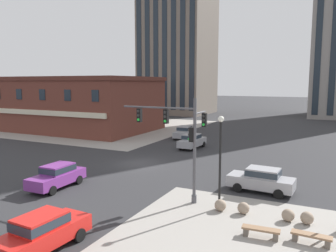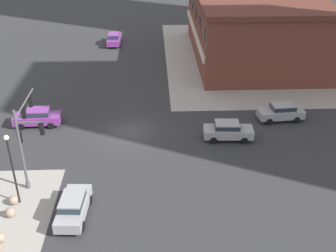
% 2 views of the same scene
% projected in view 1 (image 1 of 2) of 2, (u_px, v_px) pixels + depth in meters
% --- Properties ---
extents(ground_plane, '(320.00, 320.00, 0.00)m').
position_uv_depth(ground_plane, '(140.00, 163.00, 31.13)').
color(ground_plane, '#2D2D30').
extents(sidewalk_far_corner, '(32.00, 32.00, 0.02)m').
position_uv_depth(sidewalk_far_corner, '(100.00, 126.00, 57.64)').
color(sidewalk_far_corner, gray).
rests_on(sidewalk_far_corner, ground).
extents(traffic_signal_main, '(5.25, 2.09, 6.56)m').
position_uv_depth(traffic_signal_main, '(182.00, 135.00, 21.01)').
color(traffic_signal_main, '#4C4C51').
rests_on(traffic_signal_main, ground).
extents(bollard_sphere_curb_a, '(0.68, 0.68, 0.68)m').
position_uv_depth(bollard_sphere_curb_a, '(220.00, 205.00, 19.59)').
color(bollard_sphere_curb_a, gray).
rests_on(bollard_sphere_curb_a, ground).
extents(bollard_sphere_curb_b, '(0.68, 0.68, 0.68)m').
position_uv_depth(bollard_sphere_curb_b, '(243.00, 208.00, 19.15)').
color(bollard_sphere_curb_b, gray).
rests_on(bollard_sphere_curb_b, ground).
extents(bollard_sphere_curb_c, '(0.68, 0.68, 0.68)m').
position_uv_depth(bollard_sphere_curb_c, '(288.00, 215.00, 18.12)').
color(bollard_sphere_curb_c, gray).
rests_on(bollard_sphere_curb_c, ground).
extents(bollard_sphere_curb_d, '(0.68, 0.68, 0.68)m').
position_uv_depth(bollard_sphere_curb_d, '(307.00, 218.00, 17.75)').
color(bollard_sphere_curb_d, gray).
rests_on(bollard_sphere_curb_d, ground).
extents(bench_near_signal, '(1.83, 0.60, 0.49)m').
position_uv_depth(bench_near_signal, '(261.00, 231.00, 16.20)').
color(bench_near_signal, '#8E6B4C').
rests_on(bench_near_signal, ground).
extents(bench_mid_block, '(1.82, 0.58, 0.49)m').
position_uv_depth(bench_mid_block, '(311.00, 237.00, 15.55)').
color(bench_mid_block, '#8E6B4C').
rests_on(bench_mid_block, ground).
extents(street_lamp_corner_near, '(0.36, 0.36, 5.58)m').
position_uv_depth(street_lamp_corner_near, '(220.00, 151.00, 19.59)').
color(street_lamp_corner_near, black).
rests_on(street_lamp_corner_near, ground).
extents(car_main_northbound_far, '(1.99, 4.45, 1.68)m').
position_uv_depth(car_main_northbound_far, '(57.00, 175.00, 23.86)').
color(car_main_northbound_far, '#7A3389').
rests_on(car_main_northbound_far, ground).
extents(car_main_southbound_far, '(2.06, 4.49, 1.68)m').
position_uv_depth(car_main_southbound_far, '(192.00, 140.00, 38.17)').
color(car_main_southbound_far, '#99999E').
rests_on(car_main_southbound_far, ground).
extents(car_cross_eastbound, '(4.49, 2.08, 1.68)m').
position_uv_depth(car_cross_eastbound, '(262.00, 179.00, 22.91)').
color(car_cross_eastbound, '#99999E').
rests_on(car_cross_eastbound, ground).
extents(car_cross_westbound, '(2.06, 4.48, 1.68)m').
position_uv_depth(car_cross_westbound, '(43.00, 231.00, 14.91)').
color(car_cross_westbound, red).
rests_on(car_cross_westbound, ground).
extents(car_parked_curb, '(2.18, 4.54, 1.68)m').
position_uv_depth(car_parked_curb, '(184.00, 132.00, 44.84)').
color(car_parked_curb, '#99999E').
rests_on(car_parked_curb, ground).
extents(storefront_block_near_corner, '(23.43, 15.63, 8.37)m').
position_uv_depth(storefront_block_near_corner, '(80.00, 103.00, 53.39)').
color(storefront_block_near_corner, brown).
rests_on(storefront_block_near_corner, ground).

